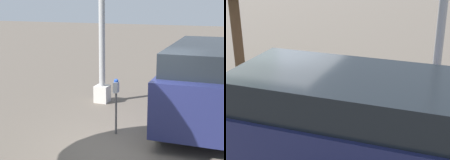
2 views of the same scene
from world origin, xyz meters
The scene contains 4 objects.
ground_plane centered at (0.00, 0.00, 0.00)m, with size 80.00×80.00×0.00m, color #60564C.
parking_meter_near centered at (0.60, 0.67, 1.04)m, with size 0.21×0.13×1.41m.
lamp_post centered at (3.04, 2.06, 2.37)m, with size 0.44×0.44×6.24m.
parked_van centered at (2.33, -1.30, 1.16)m, with size 5.18×2.12×2.14m.
Camera 2 is at (3.53, -5.89, 3.94)m, focal length 55.00 mm.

